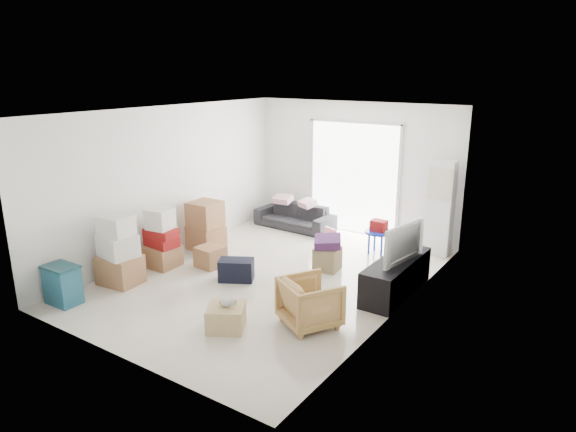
% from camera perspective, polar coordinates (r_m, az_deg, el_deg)
% --- Properties ---
extents(room_shell, '(4.98, 6.48, 3.18)m').
position_cam_1_polar(room_shell, '(8.16, -2.23, 2.07)').
color(room_shell, silver).
rests_on(room_shell, ground).
extents(sliding_door, '(2.10, 0.04, 2.33)m').
position_cam_1_polar(sliding_door, '(10.67, 7.28, 4.71)').
color(sliding_door, white).
rests_on(sliding_door, room_shell).
extents(ac_tower, '(0.45, 0.30, 1.75)m').
position_cam_1_polar(ac_tower, '(9.75, 16.58, 0.85)').
color(ac_tower, silver).
rests_on(ac_tower, room_shell).
extents(tv_console, '(0.49, 1.64, 0.55)m').
position_cam_1_polar(tv_console, '(8.03, 11.91, -6.60)').
color(tv_console, black).
rests_on(tv_console, room_shell).
extents(television, '(0.74, 1.10, 0.13)m').
position_cam_1_polar(television, '(7.91, 12.05, -4.32)').
color(television, black).
rests_on(television, tv_console).
extents(sofa, '(1.77, 0.57, 0.68)m').
position_cam_1_polar(sofa, '(11.02, 0.75, 0.39)').
color(sofa, '#2A2A30').
rests_on(sofa, room_shell).
extents(pillow_left, '(0.36, 0.30, 0.11)m').
position_cam_1_polar(pillow_left, '(11.08, -0.59, 2.58)').
color(pillow_left, '#BA889C').
rests_on(pillow_left, sofa).
extents(pillow_right, '(0.45, 0.41, 0.12)m').
position_cam_1_polar(pillow_right, '(10.75, 2.19, 2.19)').
color(pillow_right, '#BA889C').
rests_on(pillow_right, sofa).
extents(armchair, '(0.94, 0.92, 0.72)m').
position_cam_1_polar(armchair, '(6.90, 2.48, -9.32)').
color(armchair, tan).
rests_on(armchair, room_shell).
extents(storage_bins, '(0.52, 0.37, 0.59)m').
position_cam_1_polar(storage_bins, '(8.22, -23.78, -6.98)').
color(storage_bins, navy).
rests_on(storage_bins, room_shell).
extents(box_stack_a, '(0.67, 0.57, 1.13)m').
position_cam_1_polar(box_stack_a, '(8.56, -18.29, -3.99)').
color(box_stack_a, '#966844').
rests_on(box_stack_a, room_shell).
extents(box_stack_b, '(0.58, 0.53, 1.04)m').
position_cam_1_polar(box_stack_b, '(9.11, -13.85, -2.79)').
color(box_stack_b, '#966844').
rests_on(box_stack_b, room_shell).
extents(box_stack_c, '(0.68, 0.58, 0.93)m').
position_cam_1_polar(box_stack_c, '(9.80, -9.14, -1.16)').
color(box_stack_c, '#966844').
rests_on(box_stack_c, room_shell).
extents(loose_box, '(0.46, 0.46, 0.36)m').
position_cam_1_polar(loose_box, '(9.04, -8.61, -4.47)').
color(loose_box, '#966844').
rests_on(loose_box, room_shell).
extents(duffel_bag, '(0.64, 0.56, 0.35)m').
position_cam_1_polar(duffel_bag, '(8.41, -5.76, -5.98)').
color(duffel_bag, black).
rests_on(duffel_bag, room_shell).
extents(ottoman, '(0.44, 0.44, 0.40)m').
position_cam_1_polar(ottoman, '(8.81, 4.39, -4.74)').
color(ottoman, '#937E55').
rests_on(ottoman, room_shell).
extents(blanket, '(0.59, 0.59, 0.14)m').
position_cam_1_polar(blanket, '(8.72, 4.43, -3.09)').
color(blanket, '#472153').
rests_on(blanket, ottoman).
extents(kids_table, '(0.51, 0.51, 0.64)m').
position_cam_1_polar(kids_table, '(9.61, 10.04, -1.53)').
color(kids_table, '#122BBC').
rests_on(kids_table, room_shell).
extents(toy_walker, '(0.39, 0.37, 0.42)m').
position_cam_1_polar(toy_walker, '(9.78, 4.48, -3.13)').
color(toy_walker, silver).
rests_on(toy_walker, room_shell).
extents(wood_crate, '(0.66, 0.66, 0.32)m').
position_cam_1_polar(wood_crate, '(6.95, -6.89, -11.09)').
color(wood_crate, tan).
rests_on(wood_crate, room_shell).
extents(plush_bunny, '(0.25, 0.14, 0.13)m').
position_cam_1_polar(plush_bunny, '(6.85, -6.73, -9.52)').
color(plush_bunny, '#B2ADA8').
rests_on(plush_bunny, wood_crate).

